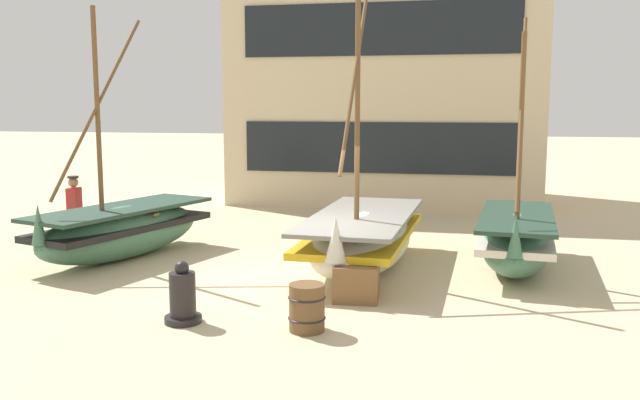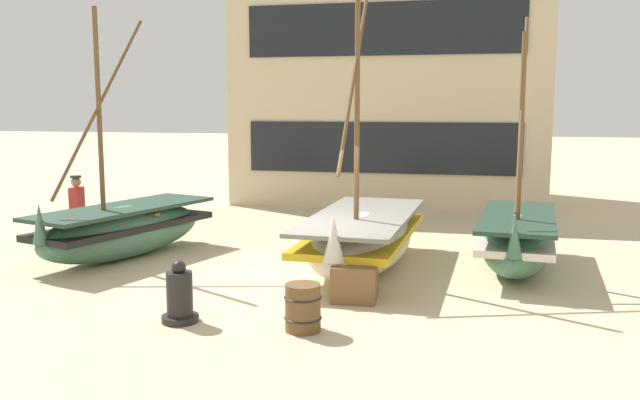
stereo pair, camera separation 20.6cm
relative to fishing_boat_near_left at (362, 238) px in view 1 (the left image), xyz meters
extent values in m
plane|color=#CCB78E|center=(-0.81, -1.28, -0.62)|extent=(120.00, 120.00, 0.00)
ellipsoid|color=silver|center=(0.00, 0.02, -0.07)|extent=(2.04, 5.01, 1.10)
cube|color=gold|center=(0.00, 0.02, 0.07)|extent=(2.05, 4.82, 0.13)
cube|color=gray|center=(0.00, 0.02, 0.44)|extent=(2.09, 4.92, 0.08)
cone|color=silver|center=(-0.11, -2.34, 0.43)|extent=(0.38, 0.38, 0.77)
cylinder|color=brown|center=(-0.03, -0.59, 2.55)|extent=(0.10, 0.10, 4.79)
cylinder|color=brown|center=(-0.03, -0.59, 3.56)|extent=(0.21, 3.02, 4.25)
cube|color=brown|center=(0.02, 0.39, 0.32)|extent=(1.74, 0.24, 0.06)
ellipsoid|color=#427056|center=(-5.16, -0.18, -0.06)|extent=(2.66, 4.59, 1.11)
cube|color=black|center=(-5.16, -0.18, 0.08)|extent=(2.62, 4.42, 0.13)
cube|color=#243D2F|center=(-5.16, -0.18, 0.45)|extent=(2.67, 4.52, 0.08)
cone|color=#427056|center=(-5.79, -2.18, 0.44)|extent=(0.36, 0.36, 0.78)
cylinder|color=brown|center=(-5.32, -0.70, 2.38)|extent=(0.10, 0.10, 4.44)
cylinder|color=brown|center=(-5.32, -0.70, 2.63)|extent=(0.83, 2.47, 3.64)
cube|color=brown|center=(-5.06, 0.13, 0.33)|extent=(1.34, 0.56, 0.06)
ellipsoid|color=#427056|center=(3.03, 0.56, -0.06)|extent=(1.72, 4.21, 1.10)
cube|color=silver|center=(3.03, 0.56, 0.07)|extent=(1.72, 4.05, 0.13)
cube|color=#243D2F|center=(3.03, 0.56, 0.44)|extent=(1.75, 4.14, 0.08)
cone|color=#427056|center=(2.86, -1.40, 0.43)|extent=(0.30, 0.30, 0.77)
cylinder|color=brown|center=(2.99, 0.05, 2.08)|extent=(0.10, 0.10, 3.84)
cylinder|color=brown|center=(2.99, 0.05, 2.57)|extent=(0.27, 2.32, 3.63)
cube|color=brown|center=(3.06, 0.87, 0.32)|extent=(1.30, 0.27, 0.06)
cylinder|color=#33333D|center=(-6.62, 0.36, -0.18)|extent=(0.26, 0.26, 0.88)
cube|color=#B22D28|center=(-6.62, 0.36, 0.53)|extent=(0.26, 0.38, 0.54)
sphere|color=#A87A56|center=(-6.62, 0.36, 0.92)|extent=(0.22, 0.22, 0.22)
cylinder|color=#2D2823|center=(-6.62, 0.36, 1.04)|extent=(0.24, 0.24, 0.05)
cylinder|color=black|center=(-2.15, -3.98, -0.57)|extent=(0.57, 0.57, 0.10)
cylinder|color=black|center=(-2.15, -3.98, -0.18)|extent=(0.40, 0.40, 0.68)
sphere|color=black|center=(-2.15, -3.98, 0.23)|extent=(0.22, 0.22, 0.22)
cylinder|color=brown|center=(-0.23, -3.97, -0.27)|extent=(0.52, 0.52, 0.70)
torus|color=black|center=(-0.23, -3.97, -0.11)|extent=(0.56, 0.56, 0.03)
torus|color=black|center=(-0.23, -3.97, -0.42)|extent=(0.56, 0.56, 0.03)
cube|color=brown|center=(0.24, -2.25, -0.31)|extent=(0.78, 0.78, 0.62)
cube|color=beige|center=(-0.63, 10.20, 2.94)|extent=(9.96, 5.56, 7.11)
cube|color=black|center=(-0.63, 7.39, 1.34)|extent=(8.36, 0.06, 1.57)
cube|color=black|center=(-0.63, 7.39, 4.90)|extent=(8.36, 0.06, 1.57)
camera|label=1|loc=(1.92, -13.21, 2.67)|focal=37.85mm
camera|label=2|loc=(2.12, -13.16, 2.67)|focal=37.85mm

